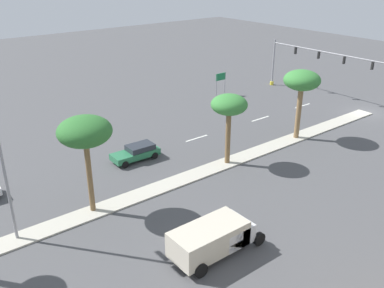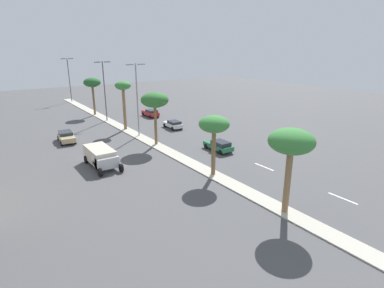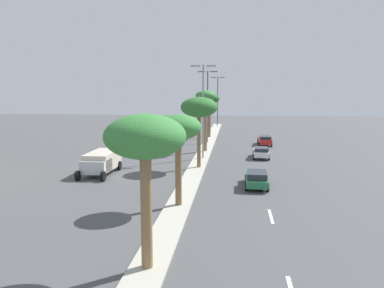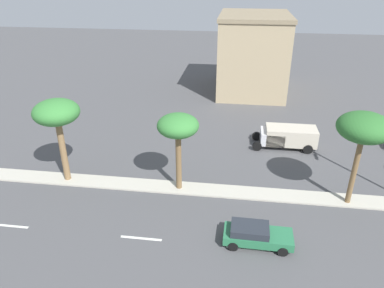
# 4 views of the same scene
# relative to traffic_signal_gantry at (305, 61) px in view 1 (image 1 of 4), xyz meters

# --- Properties ---
(ground_plane) EXTENTS (160.00, 160.00, 0.00)m
(ground_plane) POSITION_rel_traffic_signal_gantry_xyz_m (-9.79, 33.02, -4.51)
(ground_plane) COLOR #4C4C4F
(median_curb) EXTENTS (1.80, 84.21, 0.12)m
(median_curb) POSITION_rel_traffic_signal_gantry_xyz_m (-9.79, 42.38, -4.45)
(median_curb) COLOR #B7B2A3
(median_curb) RESTS_ON ground
(lane_stripe_trailing) EXTENTS (0.20, 2.80, 0.01)m
(lane_stripe_trailing) POSITION_rel_traffic_signal_gantry_xyz_m (-3.52, 4.27, -4.51)
(lane_stripe_trailing) COLOR silver
(lane_stripe_trailing) RESTS_ON ground
(lane_stripe_near) EXTENTS (0.20, 2.80, 0.01)m
(lane_stripe_near) POSITION_rel_traffic_signal_gantry_xyz_m (-3.52, 11.88, -4.51)
(lane_stripe_near) COLOR silver
(lane_stripe_near) RESTS_ON ground
(lane_stripe_right) EXTENTS (0.20, 2.80, 0.01)m
(lane_stripe_right) POSITION_rel_traffic_signal_gantry_xyz_m (-3.52, 21.32, -4.51)
(lane_stripe_right) COLOR silver
(lane_stripe_right) RESTS_ON ground
(lane_stripe_leading) EXTENTS (0.20, 2.80, 0.01)m
(lane_stripe_leading) POSITION_rel_traffic_signal_gantry_xyz_m (-3.52, 28.37, -4.51)
(lane_stripe_leading) COLOR silver
(lane_stripe_leading) RESTS_ON ground
(traffic_signal_gantry) EXTENTS (19.01, 0.53, 6.61)m
(traffic_signal_gantry) POSITION_rel_traffic_signal_gantry_xyz_m (0.00, 0.00, 0.00)
(traffic_signal_gantry) COLOR gray
(traffic_signal_gantry) RESTS_ON ground
(directional_road_sign) EXTENTS (0.10, 1.65, 3.08)m
(directional_road_sign) POSITION_rel_traffic_signal_gantry_xyz_m (6.12, 9.51, -2.26)
(directional_road_sign) COLOR gray
(directional_road_sign) RESTS_ON ground
(palm_tree_rear) EXTENTS (3.61, 3.61, 7.01)m
(palm_tree_rear) POSITION_rel_traffic_signal_gantry_xyz_m (-9.82, 13.27, 1.45)
(palm_tree_rear) COLOR olive
(palm_tree_rear) RESTS_ON median_curb
(palm_tree_right) EXTENTS (3.17, 3.17, 6.34)m
(palm_tree_right) POSITION_rel_traffic_signal_gantry_xyz_m (-9.77, 22.82, 0.91)
(palm_tree_right) COLOR brown
(palm_tree_right) RESTS_ON median_curb
(palm_tree_center) EXTENTS (3.75, 3.75, 7.22)m
(palm_tree_center) POSITION_rel_traffic_signal_gantry_xyz_m (-9.56, 35.89, 1.70)
(palm_tree_center) COLOR brown
(palm_tree_center) RESTS_ON median_curb
(street_lamp_center) EXTENTS (2.90, 0.24, 10.74)m
(street_lamp_center) POSITION_rel_traffic_signal_gantry_xyz_m (-9.59, 41.35, 1.83)
(street_lamp_center) COLOR gray
(street_lamp_center) RESTS_ON median_curb
(sedan_green_trailing) EXTENTS (1.97, 4.44, 1.39)m
(sedan_green_trailing) POSITION_rel_traffic_signal_gantry_xyz_m (-4.05, 28.80, -3.77)
(sedan_green_trailing) COLOR #287047
(sedan_green_trailing) RESTS_ON ground
(box_truck) EXTENTS (2.63, 6.15, 2.09)m
(box_truck) POSITION_rel_traffic_signal_gantry_xyz_m (-18.66, 32.05, -3.32)
(box_truck) COLOR silver
(box_truck) RESTS_ON ground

